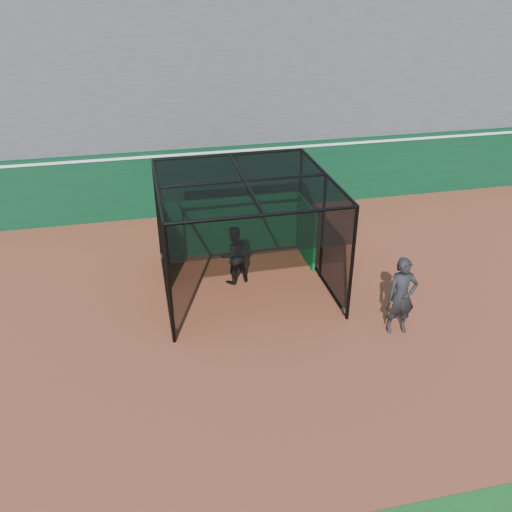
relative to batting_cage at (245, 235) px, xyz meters
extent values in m
plane|color=brown|center=(-0.25, -2.87, -1.62)|extent=(120.00, 120.00, 0.00)
cube|color=#09341B|center=(-0.25, 5.63, -0.37)|extent=(50.00, 0.45, 2.50)
cube|color=white|center=(-0.25, 5.63, 0.73)|extent=(50.00, 0.50, 0.08)
cube|color=#4C4C4F|center=(-0.25, 9.51, 2.26)|extent=(50.00, 7.85, 7.75)
cube|color=#085422|center=(0.00, 2.15, -0.67)|extent=(4.47, 0.10, 1.90)
cylinder|color=black|center=(-2.29, -2.10, -1.51)|extent=(0.08, 0.22, 0.22)
cylinder|color=black|center=(2.29, -2.10, -1.51)|extent=(0.08, 0.22, 0.22)
cylinder|color=black|center=(-2.29, 2.07, -1.51)|extent=(0.08, 0.22, 0.22)
cylinder|color=black|center=(2.29, 2.07, -1.51)|extent=(0.08, 0.22, 0.22)
imported|color=black|center=(-0.29, 0.25, -0.73)|extent=(1.00, 0.86, 1.78)
imported|color=black|center=(3.36, -3.07, -0.58)|extent=(0.80, 0.57, 2.08)
cylinder|color=#593819|center=(3.11, -3.02, -1.07)|extent=(0.14, 0.32, 0.82)
camera|label=1|loc=(-2.68, -13.39, 6.75)|focal=38.00mm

